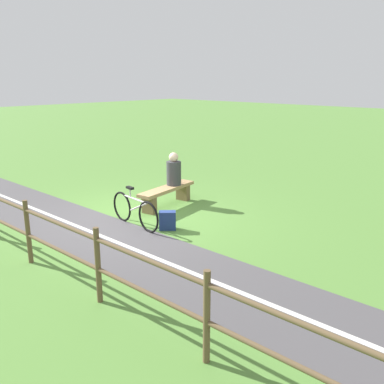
{
  "coord_description": "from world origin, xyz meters",
  "views": [
    {
      "loc": [
        5.74,
        7.16,
        3.06
      ],
      "look_at": [
        -0.38,
        1.4,
        0.79
      ],
      "focal_mm": 39.64,
      "sensor_mm": 36.0,
      "label": 1
    }
  ],
  "objects": [
    {
      "name": "ground_plane",
      "position": [
        0.0,
        0.0,
        0.0
      ],
      "size": [
        80.0,
        80.0,
        0.0
      ],
      "primitive_type": "plane",
      "color": "#548438"
    },
    {
      "name": "person_seated",
      "position": [
        -1.41,
        -0.19,
        0.84
      ],
      "size": [
        0.42,
        0.42,
        0.82
      ],
      "rotation": [
        0.0,
        0.0,
        0.16
      ],
      "color": "#38383D",
      "rests_on": "bench"
    },
    {
      "name": "bicycle",
      "position": [
        0.36,
        0.44,
        0.35
      ],
      "size": [
        0.19,
        1.64,
        0.85
      ],
      "rotation": [
        0.0,
        0.0,
        1.48
      ],
      "color": "black",
      "rests_on": "ground_plane"
    },
    {
      "name": "fence_roadside",
      "position": [
        2.73,
        1.54,
        0.66
      ],
      "size": [
        0.29,
        9.91,
        1.11
      ],
      "rotation": [
        0.0,
        0.0,
        1.59
      ],
      "color": "brown",
      "rests_on": "ground_plane"
    },
    {
      "name": "path_centre_line",
      "position": [
        1.16,
        4.0,
        0.02
      ],
      "size": [
        0.61,
        32.0,
        0.0
      ],
      "primitive_type": "cube",
      "rotation": [
        0.0,
        0.0,
        0.02
      ],
      "color": "silver",
      "rests_on": "paved_path"
    },
    {
      "name": "backpack",
      "position": [
        0.01,
        1.07,
        0.19
      ],
      "size": [
        0.38,
        0.38,
        0.39
      ],
      "rotation": [
        0.0,
        0.0,
        2.36
      ],
      "color": "navy",
      "rests_on": "ground_plane"
    },
    {
      "name": "bench",
      "position": [
        -1.12,
        -0.14,
        0.34
      ],
      "size": [
        1.86,
        0.67,
        0.48
      ],
      "rotation": [
        0.0,
        0.0,
        0.16
      ],
      "color": "#A88456",
      "rests_on": "ground_plane"
    },
    {
      "name": "paved_path",
      "position": [
        1.16,
        4.0,
        0.01
      ],
      "size": [
        2.38,
        36.02,
        0.02
      ],
      "primitive_type": "cube",
      "rotation": [
        0.0,
        0.0,
        0.02
      ],
      "color": "#4C494C",
      "rests_on": "ground_plane"
    }
  ]
}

